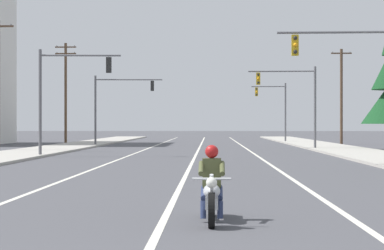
{
  "coord_description": "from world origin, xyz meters",
  "views": [
    {
      "loc": [
        1.1,
        -6.04,
        1.85
      ],
      "look_at": [
        0.45,
        18.07,
        1.84
      ],
      "focal_mm": 64.51,
      "sensor_mm": 36.0,
      "label": 1
    }
  ],
  "objects": [
    {
      "name": "motorcycle_with_rider",
      "position": [
        1.12,
        7.1,
        0.59
      ],
      "size": [
        0.7,
        2.19,
        1.46
      ],
      "color": "black",
      "rests_on": "ground"
    },
    {
      "name": "lane_stripe_left",
      "position": [
        -3.79,
        45.0,
        0.0
      ],
      "size": [
        0.16,
        100.0,
        0.01
      ],
      "primitive_type": "cube",
      "color": "beige",
      "rests_on": "ground"
    },
    {
      "name": "traffic_signal_near_right",
      "position": [
        7.65,
        23.83,
        4.12
      ],
      "size": [
        5.27,
        0.37,
        6.2
      ],
      "color": "#56565B",
      "rests_on": "ground"
    },
    {
      "name": "traffic_signal_far_right",
      "position": [
        7.9,
        65.95,
        4.02
      ],
      "size": [
        3.61,
        0.42,
        6.2
      ],
      "color": "#56565B",
      "rests_on": "ground"
    },
    {
      "name": "lane_stripe_right",
      "position": [
        3.87,
        45.0,
        0.0
      ],
      "size": [
        0.16,
        100.0,
        0.01
      ],
      "primitive_type": "cube",
      "color": "beige",
      "rests_on": "ground"
    },
    {
      "name": "sidewalk_kerb_right",
      "position": [
        10.55,
        40.0,
        0.07
      ],
      "size": [
        4.4,
        110.0,
        0.14
      ],
      "primitive_type": "cube",
      "color": "#ADA89E",
      "rests_on": "ground"
    },
    {
      "name": "lane_stripe_center",
      "position": [
        0.19,
        45.0,
        0.0
      ],
      "size": [
        0.16,
        100.0,
        0.01
      ],
      "primitive_type": "cube",
      "color": "beige",
      "rests_on": "ground"
    },
    {
      "name": "utility_pole_right_far",
      "position": [
        13.37,
        58.93,
        4.67
      ],
      "size": [
        1.93,
        0.26,
        8.97
      ],
      "color": "#4C3828",
      "rests_on": "ground"
    },
    {
      "name": "utility_pole_left_far",
      "position": [
        -13.38,
        62.34,
        5.38
      ],
      "size": [
        2.1,
        0.26,
        10.02
      ],
      "color": "brown",
      "rests_on": "ground"
    },
    {
      "name": "traffic_signal_near_left",
      "position": [
        -7.38,
        33.42,
        4.09
      ],
      "size": [
        4.73,
        0.51,
        6.2
      ],
      "color": "#56565B",
      "rests_on": "ground"
    },
    {
      "name": "traffic_signal_mid_right",
      "position": [
        7.43,
        45.5,
        4.11
      ],
      "size": [
        5.06,
        0.37,
        6.2
      ],
      "color": "#56565B",
      "rests_on": "ground"
    },
    {
      "name": "sidewalk_kerb_left",
      "position": [
        -10.55,
        40.0,
        0.07
      ],
      "size": [
        4.4,
        110.0,
        0.14
      ],
      "primitive_type": "cube",
      "color": "#ADA89E",
      "rests_on": "ground"
    },
    {
      "name": "traffic_signal_mid_left",
      "position": [
        -7.33,
        54.67,
        4.17
      ],
      "size": [
        6.0,
        0.56,
        6.2
      ],
      "color": "#56565B",
      "rests_on": "ground"
    }
  ]
}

